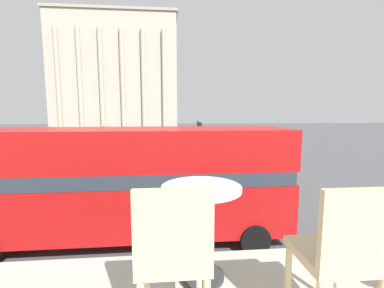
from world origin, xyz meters
TOP-DOWN VIEW (x-y plane):
  - double_decker_bus at (-0.60, 6.71)m, footprint 11.07×2.77m
  - cafe_dining_table at (1.02, -0.35)m, footprint 0.60×0.60m
  - cafe_chair_0 at (0.80, -0.87)m, footprint 0.40×0.40m
  - cafe_chair_1 at (1.71, -0.96)m, footprint 0.40×0.40m
  - plaza_building_left at (-10.08, 55.25)m, footprint 25.76×11.45m
  - traffic_light_near at (-3.61, 9.63)m, footprint 0.42×0.24m
  - traffic_light_mid at (2.97, 16.51)m, footprint 0.42×0.24m
  - traffic_light_far at (-5.34, 22.98)m, footprint 0.42×0.24m
  - car_navy at (-6.97, 21.25)m, footprint 4.20×1.93m
  - car_silver at (8.85, 17.90)m, footprint 4.20×1.93m
  - pedestrian_grey at (-4.92, 30.96)m, footprint 0.32×0.32m
  - pedestrian_olive at (5.71, 20.73)m, footprint 0.32×0.32m
  - pedestrian_red at (-0.60, 28.06)m, footprint 0.32×0.32m
  - pedestrian_white at (2.04, 10.74)m, footprint 0.32×0.32m

SIDE VIEW (x-z plane):
  - car_navy at x=-6.97m, z-range 0.02..1.37m
  - car_silver at x=8.85m, z-range 0.02..1.37m
  - pedestrian_grey at x=-4.92m, z-range 0.11..1.71m
  - pedestrian_white at x=2.04m, z-range 0.13..1.80m
  - pedestrian_red at x=-0.60m, z-range 0.14..1.90m
  - pedestrian_olive at x=5.71m, z-range 0.14..1.91m
  - traffic_light_far at x=-5.34m, z-range 0.52..3.81m
  - traffic_light_near at x=-3.61m, z-range 0.53..3.90m
  - double_decker_bus at x=-0.60m, z-range 0.23..4.29m
  - traffic_light_mid at x=2.97m, z-range 0.60..4.56m
  - cafe_chair_0 at x=0.80m, z-range 3.40..4.31m
  - cafe_chair_1 at x=1.71m, z-range 3.40..4.31m
  - cafe_dining_table at x=1.02m, z-range 3.51..4.24m
  - plaza_building_left at x=-10.08m, z-range -0.01..24.48m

